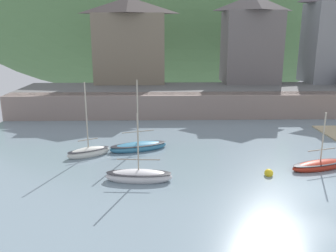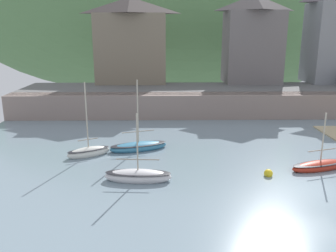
{
  "view_description": "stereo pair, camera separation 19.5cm",
  "coord_description": "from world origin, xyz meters",
  "px_view_note": "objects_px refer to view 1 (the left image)",
  "views": [
    {
      "loc": [
        -8.88,
        -17.68,
        8.3
      ],
      "look_at": [
        -8.27,
        6.17,
        1.96
      ],
      "focal_mm": 37.8,
      "sensor_mm": 36.0,
      "label": 1
    },
    {
      "loc": [
        -8.68,
        -17.69,
        8.3
      ],
      "look_at": [
        -8.27,
        6.17,
        1.96
      ],
      "focal_mm": 37.8,
      "sensor_mm": 36.0,
      "label": 2
    }
  ],
  "objects_px": {
    "mooring_buoy": "(269,173)",
    "sailboat_blue_trim": "(320,165)",
    "sailboat_far_left": "(139,176)",
    "sailboat_tall_mast": "(89,152)",
    "fishing_boat_green": "(138,146)",
    "waterfront_building_left": "(130,40)",
    "waterfront_building_centre": "(251,39)"
  },
  "relations": [
    {
      "from": "waterfront_building_centre",
      "to": "mooring_buoy",
      "type": "relative_size",
      "value": 19.48
    },
    {
      "from": "waterfront_building_centre",
      "to": "fishing_boat_green",
      "type": "bearing_deg",
      "value": -124.29
    },
    {
      "from": "sailboat_far_left",
      "to": "mooring_buoy",
      "type": "distance_m",
      "value": 7.75
    },
    {
      "from": "waterfront_building_left",
      "to": "mooring_buoy",
      "type": "xyz_separation_m",
      "value": [
        9.97,
        -23.37,
        -7.24
      ]
    },
    {
      "from": "sailboat_blue_trim",
      "to": "mooring_buoy",
      "type": "bearing_deg",
      "value": 179.51
    },
    {
      "from": "fishing_boat_green",
      "to": "sailboat_tall_mast",
      "type": "relative_size",
      "value": 0.99
    },
    {
      "from": "fishing_boat_green",
      "to": "sailboat_tall_mast",
      "type": "height_order",
      "value": "sailboat_tall_mast"
    },
    {
      "from": "waterfront_building_left",
      "to": "fishing_boat_green",
      "type": "bearing_deg",
      "value": -84.07
    },
    {
      "from": "sailboat_far_left",
      "to": "mooring_buoy",
      "type": "bearing_deg",
      "value": 7.62
    },
    {
      "from": "sailboat_blue_trim",
      "to": "sailboat_tall_mast",
      "type": "bearing_deg",
      "value": 152.68
    },
    {
      "from": "sailboat_blue_trim",
      "to": "mooring_buoy",
      "type": "xyz_separation_m",
      "value": [
        -3.56,
        -1.05,
        -0.08
      ]
    },
    {
      "from": "sailboat_blue_trim",
      "to": "waterfront_building_left",
      "type": "bearing_deg",
      "value": 104.25
    },
    {
      "from": "sailboat_tall_mast",
      "to": "mooring_buoy",
      "type": "bearing_deg",
      "value": -47.41
    },
    {
      "from": "mooring_buoy",
      "to": "sailboat_blue_trim",
      "type": "bearing_deg",
      "value": 16.48
    },
    {
      "from": "mooring_buoy",
      "to": "fishing_boat_green",
      "type": "bearing_deg",
      "value": 148.0
    },
    {
      "from": "waterfront_building_centre",
      "to": "sailboat_tall_mast",
      "type": "height_order",
      "value": "waterfront_building_centre"
    },
    {
      "from": "sailboat_tall_mast",
      "to": "mooring_buoy",
      "type": "distance_m",
      "value": 12.05
    },
    {
      "from": "sailboat_far_left",
      "to": "sailboat_tall_mast",
      "type": "distance_m",
      "value": 5.69
    },
    {
      "from": "sailboat_far_left",
      "to": "sailboat_blue_trim",
      "type": "xyz_separation_m",
      "value": [
        11.29,
        1.58,
        -0.04
      ]
    },
    {
      "from": "waterfront_building_centre",
      "to": "mooring_buoy",
      "type": "height_order",
      "value": "waterfront_building_centre"
    },
    {
      "from": "fishing_boat_green",
      "to": "mooring_buoy",
      "type": "height_order",
      "value": "fishing_boat_green"
    },
    {
      "from": "sailboat_blue_trim",
      "to": "mooring_buoy",
      "type": "relative_size",
      "value": 8.06
    },
    {
      "from": "waterfront_building_centre",
      "to": "sailboat_blue_trim",
      "type": "relative_size",
      "value": 2.42
    },
    {
      "from": "waterfront_building_centre",
      "to": "sailboat_far_left",
      "type": "relative_size",
      "value": 2.44
    },
    {
      "from": "fishing_boat_green",
      "to": "waterfront_building_left",
      "type": "bearing_deg",
      "value": 77.47
    },
    {
      "from": "waterfront_building_left",
      "to": "waterfront_building_centre",
      "type": "bearing_deg",
      "value": 0.0
    },
    {
      "from": "waterfront_building_left",
      "to": "sailboat_blue_trim",
      "type": "xyz_separation_m",
      "value": [
        13.53,
        -22.31,
        -7.16
      ]
    },
    {
      "from": "waterfront_building_centre",
      "to": "fishing_boat_green",
      "type": "distance_m",
      "value": 23.36
    },
    {
      "from": "waterfront_building_left",
      "to": "sailboat_tall_mast",
      "type": "height_order",
      "value": "waterfront_building_left"
    },
    {
      "from": "sailboat_far_left",
      "to": "sailboat_tall_mast",
      "type": "relative_size",
      "value": 0.78
    },
    {
      "from": "waterfront_building_centre",
      "to": "sailboat_blue_trim",
      "type": "bearing_deg",
      "value": -92.26
    },
    {
      "from": "waterfront_building_centre",
      "to": "waterfront_building_left",
      "type": "bearing_deg",
      "value": 180.0
    }
  ]
}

